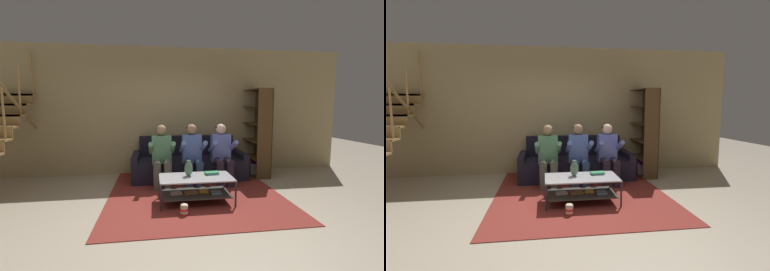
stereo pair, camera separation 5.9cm
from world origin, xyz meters
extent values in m
plane|color=#B9AB94|center=(0.00, 0.00, 0.00)|extent=(16.80, 16.80, 0.00)
cube|color=tan|center=(0.00, 2.46, 1.45)|extent=(8.40, 0.12, 2.90)
cube|color=tan|center=(-3.29, 2.02, 1.60)|extent=(0.92, 0.29, 0.04)
cube|color=#9C7845|center=(-3.29, 1.88, 1.52)|extent=(0.92, 0.02, 0.20)
cube|color=tan|center=(-3.29, 2.30, 1.80)|extent=(0.92, 0.29, 0.04)
cube|color=#9C7845|center=(-3.29, 2.17, 1.72)|extent=(0.92, 0.02, 0.20)
cylinder|color=tan|center=(-2.87, 1.16, 1.46)|extent=(0.04, 0.04, 0.90)
cylinder|color=tan|center=(-2.87, 1.73, 1.87)|extent=(0.04, 0.04, 0.90)
cylinder|color=tan|center=(-2.87, 2.30, 2.27)|extent=(0.04, 0.04, 0.90)
cylinder|color=olive|center=(-2.87, 1.16, 1.91)|extent=(0.05, 2.32, 1.66)
cube|color=black|center=(0.38, 1.84, 0.22)|extent=(2.14, 0.94, 0.44)
cube|color=black|center=(0.38, 2.22, 0.66)|extent=(2.14, 0.18, 0.45)
cube|color=black|center=(-0.76, 1.84, 0.28)|extent=(0.13, 0.94, 0.56)
cube|color=black|center=(1.52, 1.84, 0.28)|extent=(0.13, 0.94, 0.56)
cylinder|color=#575A4E|center=(-0.32, 1.06, 0.22)|extent=(0.14, 0.14, 0.44)
cylinder|color=#575A4E|center=(-0.12, 1.06, 0.22)|extent=(0.14, 0.14, 0.44)
cylinder|color=#575A4E|center=(-0.32, 1.24, 0.48)|extent=(0.14, 0.42, 0.14)
cylinder|color=#575A4E|center=(-0.12, 1.24, 0.48)|extent=(0.14, 0.42, 0.14)
cube|color=#558862|center=(-0.22, 1.45, 0.72)|extent=(0.38, 0.22, 0.55)
cylinder|color=#558862|center=(-0.43, 1.27, 0.77)|extent=(0.09, 0.49, 0.31)
cylinder|color=#558862|center=(-0.02, 1.27, 0.77)|extent=(0.09, 0.49, 0.31)
sphere|color=#97734F|center=(-0.22, 1.45, 1.10)|extent=(0.21, 0.21, 0.21)
ellipsoid|color=black|center=(-0.22, 1.47, 1.12)|extent=(0.21, 0.21, 0.13)
cylinder|color=navy|center=(0.28, 1.06, 0.22)|extent=(0.14, 0.14, 0.44)
cylinder|color=navy|center=(0.48, 1.06, 0.22)|extent=(0.14, 0.14, 0.44)
cylinder|color=navy|center=(0.28, 1.24, 0.48)|extent=(0.14, 0.42, 0.14)
cylinder|color=navy|center=(0.48, 1.24, 0.48)|extent=(0.14, 0.42, 0.14)
cube|color=#5269AD|center=(0.38, 1.45, 0.72)|extent=(0.38, 0.22, 0.56)
cylinder|color=#5269AD|center=(0.18, 1.27, 0.78)|extent=(0.09, 0.49, 0.31)
cylinder|color=#5269AD|center=(0.58, 1.27, 0.78)|extent=(0.09, 0.49, 0.31)
sphere|color=#976D4F|center=(0.38, 1.45, 1.11)|extent=(0.21, 0.21, 0.21)
ellipsoid|color=black|center=(0.38, 1.47, 1.13)|extent=(0.21, 0.21, 0.13)
cylinder|color=#2A212E|center=(0.88, 1.06, 0.22)|extent=(0.14, 0.14, 0.44)
cylinder|color=#2A212E|center=(1.08, 1.06, 0.22)|extent=(0.14, 0.14, 0.44)
cylinder|color=#2A212E|center=(0.88, 1.24, 0.48)|extent=(0.14, 0.42, 0.14)
cylinder|color=#2A212E|center=(1.08, 1.24, 0.48)|extent=(0.14, 0.42, 0.14)
cube|color=#606DBB|center=(0.98, 1.45, 0.72)|extent=(0.38, 0.22, 0.56)
cylinder|color=#606DBB|center=(0.78, 1.27, 0.77)|extent=(0.09, 0.49, 0.31)
cylinder|color=#606DBB|center=(1.18, 1.27, 0.77)|extent=(0.09, 0.49, 0.31)
sphere|color=beige|center=(0.98, 1.45, 1.10)|extent=(0.21, 0.21, 0.21)
ellipsoid|color=black|center=(0.98, 1.47, 1.13)|extent=(0.21, 0.21, 0.13)
cube|color=#B9B5B8|center=(0.30, 0.41, 0.42)|extent=(1.18, 0.63, 0.02)
cube|color=#3F3F39|center=(0.30, 0.41, 0.15)|extent=(1.09, 0.58, 0.02)
cylinder|color=#292933|center=(-0.28, 0.11, 0.21)|extent=(0.03, 0.03, 0.43)
cylinder|color=#292933|center=(0.88, 0.11, 0.21)|extent=(0.03, 0.03, 0.43)
cylinder|color=#292933|center=(-0.28, 0.71, 0.21)|extent=(0.03, 0.03, 0.43)
cylinder|color=#292933|center=(0.88, 0.71, 0.21)|extent=(0.03, 0.03, 0.43)
cube|color=silver|center=(-0.03, 0.39, 0.17)|extent=(0.19, 0.13, 0.03)
cube|color=#9F7C45|center=(0.22, 0.38, 0.18)|extent=(0.22, 0.15, 0.03)
cube|color=yellow|center=(0.43, 0.42, 0.18)|extent=(0.17, 0.14, 0.03)
cube|color=#73A0AD|center=(0.61, 0.32, 0.18)|extent=(0.16, 0.15, 0.03)
cube|color=maroon|center=(0.34, 1.02, 0.01)|extent=(3.00, 3.43, 0.01)
cube|color=#8D615C|center=(0.34, 1.02, 0.01)|extent=(1.65, 1.89, 0.00)
ellipsoid|color=#4A6F51|center=(0.19, 0.48, 0.55)|extent=(0.13, 0.13, 0.23)
cylinder|color=#4A6F51|center=(0.19, 0.48, 0.66)|extent=(0.06, 0.06, 0.05)
cube|color=#6C99B2|center=(0.59, 0.52, 0.44)|extent=(0.20, 0.16, 0.02)
cube|color=#2E8553|center=(0.58, 0.52, 0.46)|extent=(0.24, 0.16, 0.03)
cube|color=#4C351B|center=(1.94, 2.53, 0.97)|extent=(0.33, 0.02, 1.94)
cube|color=#4C351B|center=(1.95, 1.49, 0.97)|extent=(0.33, 0.02, 1.94)
cube|color=#4C351B|center=(2.10, 2.01, 0.97)|extent=(0.03, 1.06, 1.94)
cube|color=#4C351B|center=(1.94, 2.01, 0.01)|extent=(0.35, 1.02, 0.02)
cube|color=#4C351B|center=(1.94, 2.01, 0.39)|extent=(0.35, 1.02, 0.02)
cube|color=#4C351B|center=(1.94, 2.01, 0.78)|extent=(0.35, 1.02, 0.02)
cube|color=#4C351B|center=(1.94, 2.01, 1.17)|extent=(0.35, 1.02, 0.02)
cube|color=#4C351B|center=(1.94, 2.01, 1.55)|extent=(0.35, 1.02, 0.02)
cube|color=#4C351B|center=(1.94, 2.01, 1.93)|extent=(0.35, 1.02, 0.02)
cube|color=#295AAD|center=(1.94, 2.49, 0.18)|extent=(0.31, 0.04, 0.33)
cube|color=#B1AD42|center=(1.91, 2.44, 0.13)|extent=(0.24, 0.05, 0.22)
cube|color=orange|center=(1.94, 2.40, 0.14)|extent=(0.31, 0.03, 0.24)
cube|color=orange|center=(1.93, 2.37, 0.13)|extent=(0.28, 0.04, 0.22)
cube|color=purple|center=(1.91, 2.32, 0.16)|extent=(0.24, 0.04, 0.28)
cube|color=#348C43|center=(1.90, 2.27, 0.15)|extent=(0.22, 0.04, 0.25)
cube|color=purple|center=(1.91, 2.21, 0.12)|extent=(0.23, 0.05, 0.20)
cube|color=gold|center=(1.93, 2.16, 0.16)|extent=(0.27, 0.05, 0.28)
cube|color=orange|center=(1.95, 2.10, 0.18)|extent=(0.30, 0.06, 0.31)
cube|color=teal|center=(1.91, 2.05, 0.14)|extent=(0.23, 0.03, 0.24)
cube|color=#3662B2|center=(1.93, 2.00, 0.13)|extent=(0.26, 0.05, 0.22)
cube|color=#9D7A4E|center=(1.92, 1.96, 0.17)|extent=(0.25, 0.04, 0.30)
cube|color=purple|center=(1.95, 1.91, 0.17)|extent=(0.29, 0.04, 0.29)
cube|color=silver|center=(1.94, 1.86, 0.13)|extent=(0.27, 0.05, 0.23)
cylinder|color=red|center=(0.05, -0.07, 0.02)|extent=(0.11, 0.11, 0.04)
cylinder|color=white|center=(0.05, -0.07, 0.05)|extent=(0.11, 0.11, 0.04)
cylinder|color=red|center=(0.05, -0.07, 0.09)|extent=(0.11, 0.11, 0.04)
cylinder|color=white|center=(0.05, -0.07, 0.12)|extent=(0.11, 0.11, 0.04)
ellipsoid|color=beige|center=(0.05, -0.07, 0.15)|extent=(0.11, 0.11, 0.04)
camera|label=1|loc=(-0.36, -3.60, 1.58)|focal=24.00mm
camera|label=2|loc=(-0.30, -3.61, 1.58)|focal=24.00mm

